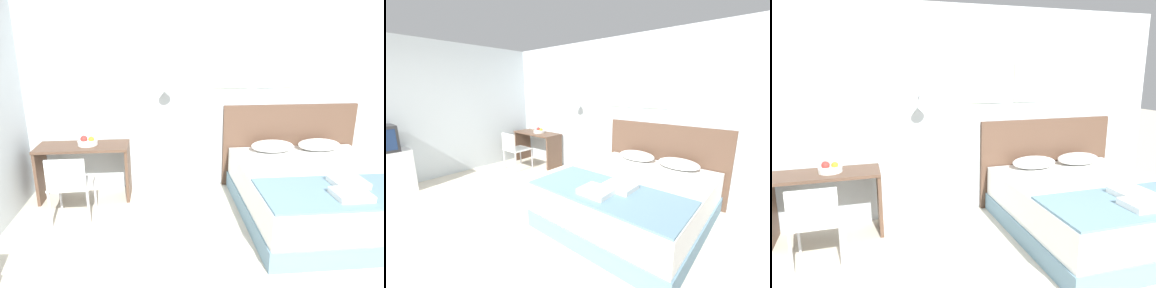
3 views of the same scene
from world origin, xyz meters
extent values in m
cube|color=silver|center=(0.00, 2.76, 1.32)|extent=(5.71, 0.06, 2.65)
cube|color=beige|center=(0.35, 2.72, 1.70)|extent=(0.52, 0.02, 0.52)
cube|color=beige|center=(0.98, 2.72, 1.70)|extent=(0.52, 0.02, 0.52)
cylinder|color=#B2B2B7|center=(-0.55, 2.65, 1.55)|extent=(0.02, 0.16, 0.02)
cone|color=white|center=(-0.55, 2.56, 1.50)|extent=(0.17, 0.17, 0.12)
cube|color=#66899E|center=(1.24, 1.64, 0.11)|extent=(1.85, 2.06, 0.22)
cube|color=white|center=(1.24, 1.64, 0.40)|extent=(1.81, 2.02, 0.37)
cube|color=brown|center=(1.24, 2.70, 0.60)|extent=(1.97, 0.06, 1.20)
ellipsoid|color=white|center=(0.90, 2.43, 0.67)|extent=(0.60, 0.38, 0.15)
ellipsoid|color=white|center=(1.58, 2.43, 0.67)|extent=(0.60, 0.38, 0.15)
cube|color=#66899E|center=(1.24, 1.04, 0.60)|extent=(1.80, 0.82, 0.02)
cube|color=white|center=(1.32, 1.19, 0.64)|extent=(0.35, 0.30, 0.06)
cube|color=white|center=(1.19, 0.90, 0.64)|extent=(0.34, 0.29, 0.06)
cube|color=brown|center=(-1.67, 2.44, 0.74)|extent=(1.19, 0.49, 0.03)
cube|color=brown|center=(-2.25, 2.44, 0.36)|extent=(0.04, 0.45, 0.72)
cube|color=brown|center=(-1.10, 2.44, 0.36)|extent=(0.04, 0.45, 0.72)
cube|color=white|center=(-1.72, 1.91, 0.44)|extent=(0.47, 0.47, 0.02)
cube|color=white|center=(-1.72, 1.69, 0.64)|extent=(0.44, 0.03, 0.37)
cylinder|color=#B7B7BC|center=(-1.94, 2.13, 0.22)|extent=(0.03, 0.03, 0.43)
cylinder|color=#B7B7BC|center=(-1.50, 2.13, 0.22)|extent=(0.03, 0.03, 0.43)
cylinder|color=#B7B7BC|center=(-1.94, 1.69, 0.22)|extent=(0.03, 0.03, 0.43)
cylinder|color=#B7B7BC|center=(-1.50, 1.69, 0.22)|extent=(0.03, 0.03, 0.43)
cylinder|color=silver|center=(-1.61, 2.45, 0.78)|extent=(0.25, 0.25, 0.05)
sphere|color=orange|center=(-1.56, 2.47, 0.82)|extent=(0.08, 0.08, 0.08)
sphere|color=red|center=(-1.65, 2.47, 0.83)|extent=(0.09, 0.09, 0.09)
camera|label=1|loc=(-0.65, -1.98, 2.10)|focal=32.00mm
camera|label=2|loc=(2.62, -1.06, 1.75)|focal=22.00mm
camera|label=3|loc=(-1.27, -1.46, 1.86)|focal=32.00mm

